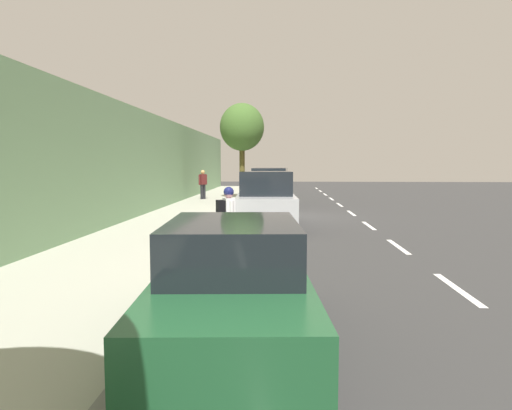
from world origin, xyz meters
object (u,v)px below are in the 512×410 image
parked_pickup_silver_second (266,201)px  fire_hydrant (252,188)px  pedestrian_on_phone (203,183)px  street_tree_near_cyclist (242,128)px  bicycle_at_curb (235,242)px  parked_sedan_green_mid (233,283)px  cyclist_with_backpack (228,213)px  parked_suv_white_nearest (271,187)px

parked_pickup_silver_second → fire_hydrant: 15.03m
pedestrian_on_phone → parked_pickup_silver_second: bearing=110.9°
street_tree_near_cyclist → fire_hydrant: bearing=-96.2°
street_tree_near_cyclist → bicycle_at_curb: bearing=94.3°
parked_sedan_green_mid → parked_pickup_silver_second: bearing=-90.1°
parked_sedan_green_mid → bicycle_at_curb: size_ratio=2.68×
cyclist_with_backpack → parked_sedan_green_mid: bearing=97.3°
parked_pickup_silver_second → fire_hydrant: parked_pickup_silver_second is taller
parked_suv_white_nearest → parked_pickup_silver_second: 7.57m
street_tree_near_cyclist → pedestrian_on_phone: size_ratio=3.31×
bicycle_at_curb → pedestrian_on_phone: pedestrian_on_phone is taller
parked_sedan_green_mid → fire_hydrant: size_ratio=5.37×
parked_suv_white_nearest → cyclist_with_backpack: 12.80m
pedestrian_on_phone → fire_hydrant: pedestrian_on_phone is taller
bicycle_at_curb → street_tree_near_cyclist: (1.29, -17.02, 3.97)m
parked_suv_white_nearest → pedestrian_on_phone: 5.12m
cyclist_with_backpack → pedestrian_on_phone: bearing=-78.2°
parked_sedan_green_mid → bicycle_at_curb: (0.50, -5.21, -0.39)m
parked_sedan_green_mid → street_tree_near_cyclist: (1.79, -22.23, 3.58)m
pedestrian_on_phone → fire_hydrant: (-2.65, -4.27, -0.54)m
parked_pickup_silver_second → pedestrian_on_phone: parked_pickup_silver_second is taller
cyclist_with_backpack → street_tree_near_cyclist: 16.94m
parked_pickup_silver_second → street_tree_near_cyclist: street_tree_near_cyclist is taller
parked_pickup_silver_second → fire_hydrant: size_ratio=6.41×
cyclist_with_backpack → street_tree_near_cyclist: (1.06, -16.58, 3.33)m
bicycle_at_curb → street_tree_near_cyclist: 17.52m
parked_suv_white_nearest → street_tree_near_cyclist: 5.35m
parked_sedan_green_mid → fire_hydrant: (1.40, -25.82, -0.20)m
cyclist_with_backpack → parked_pickup_silver_second: bearing=-98.2°
bicycle_at_curb → parked_suv_white_nearest: bearing=-92.2°
parked_suv_white_nearest → pedestrian_on_phone: size_ratio=2.80×
cyclist_with_backpack → fire_hydrant: (0.67, -20.17, -0.45)m
bicycle_at_curb → pedestrian_on_phone: bearing=-77.7°
parked_pickup_silver_second → pedestrian_on_phone: (4.07, -10.69, 0.20)m
parked_sedan_green_mid → fire_hydrant: bearing=-86.9°
parked_sedan_green_mid → street_tree_near_cyclist: size_ratio=0.80×
parked_pickup_silver_second → parked_sedan_green_mid: parked_pickup_silver_second is taller
fire_hydrant → parked_suv_white_nearest: bearing=100.8°
bicycle_at_curb → fire_hydrant: (0.89, -20.61, 0.18)m
parked_suv_white_nearest → parked_sedan_green_mid: bearing=90.0°
parked_suv_white_nearest → parked_pickup_silver_second: parked_suv_white_nearest is taller
pedestrian_on_phone → cyclist_with_backpack: bearing=101.8°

